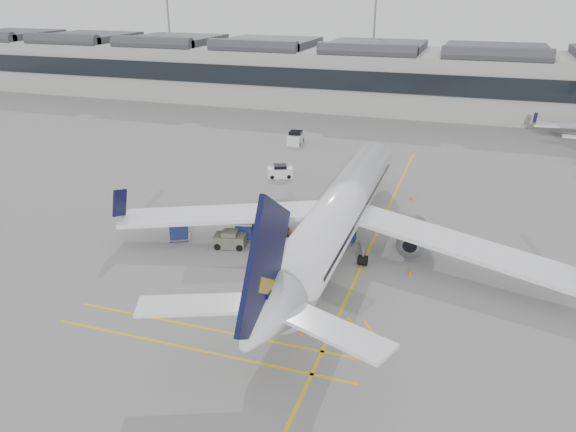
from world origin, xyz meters
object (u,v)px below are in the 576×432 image
(belt_loader, at_px, (296,250))
(pushback_tug, at_px, (230,240))
(airliner_main, at_px, (338,215))
(ramp_agent_a, at_px, (318,220))
(baggage_cart_a, at_px, (347,234))
(ramp_agent_b, at_px, (286,231))

(belt_loader, relative_size, pushback_tug, 1.40)
(airliner_main, relative_size, pushback_tug, 14.31)
(airliner_main, distance_m, ramp_agent_a, 5.84)
(airliner_main, relative_size, ramp_agent_a, 23.55)
(belt_loader, height_order, pushback_tug, belt_loader)
(belt_loader, bearing_deg, baggage_cart_a, 33.42)
(baggage_cart_a, relative_size, pushback_tug, 0.52)
(belt_loader, distance_m, ramp_agent_b, 3.52)
(ramp_agent_a, height_order, pushback_tug, ramp_agent_a)
(ramp_agent_b, bearing_deg, ramp_agent_a, -121.56)
(airliner_main, relative_size, belt_loader, 10.24)
(pushback_tug, bearing_deg, belt_loader, -8.39)
(belt_loader, relative_size, baggage_cart_a, 2.66)
(ramp_agent_a, bearing_deg, pushback_tug, -157.07)
(belt_loader, xyz_separation_m, ramp_agent_a, (0.31, 6.34, 0.45))
(ramp_agent_a, height_order, ramp_agent_b, ramp_agent_a)
(baggage_cart_a, xyz_separation_m, ramp_agent_a, (-3.50, 2.28, 0.08))
(airliner_main, distance_m, ramp_agent_b, 5.90)
(airliner_main, xyz_separation_m, ramp_agent_b, (-5.20, 0.92, -2.64))
(belt_loader, xyz_separation_m, pushback_tug, (-6.31, -0.36, 0.20))
(airliner_main, bearing_deg, ramp_agent_b, 169.99)
(ramp_agent_b, bearing_deg, belt_loader, 124.68)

